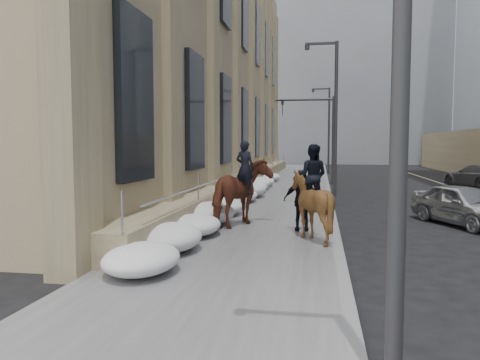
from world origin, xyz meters
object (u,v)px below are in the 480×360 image
at_px(mounted_horse_right, 311,201).
at_px(car_silver, 464,205).
at_px(car_grey, 479,176).
at_px(pedestrian, 301,200).
at_px(mounted_horse_left, 241,191).

xyz_separation_m(mounted_horse_right, car_silver, (5.01, 3.78, -0.49)).
bearing_deg(car_grey, mounted_horse_right, 42.66).
xyz_separation_m(mounted_horse_right, pedestrian, (-0.31, 1.30, -0.15)).
distance_m(mounted_horse_right, car_silver, 6.29).
relative_size(mounted_horse_right, car_grey, 0.51).
bearing_deg(car_silver, pedestrian, -178.24).
relative_size(mounted_horse_right, pedestrian, 1.42).
height_order(mounted_horse_right, car_grey, mounted_horse_right).
distance_m(mounted_horse_right, car_grey, 21.18).
bearing_deg(car_silver, mounted_horse_left, 172.29).
bearing_deg(mounted_horse_left, mounted_horse_right, 161.07).
distance_m(mounted_horse_left, mounted_horse_right, 2.85).
relative_size(car_silver, car_grey, 0.81).
height_order(mounted_horse_left, car_grey, mounted_horse_left).
xyz_separation_m(pedestrian, car_grey, (10.40, 17.32, -0.30)).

